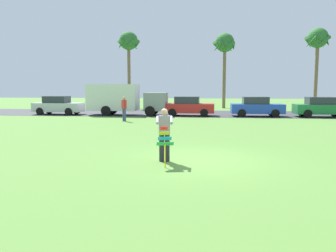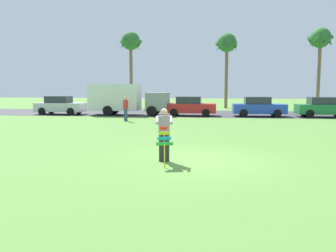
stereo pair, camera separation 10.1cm
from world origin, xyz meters
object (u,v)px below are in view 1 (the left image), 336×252
(parked_truck_grey_van, at_px, (123,99))
(parked_car_red, at_px, (188,106))
(person_kite_flyer, at_px, (164,133))
(parked_car_green, at_px, (321,107))
(parked_car_blue, at_px, (257,107))
(palm_tree_left_near, at_px, (129,44))
(palm_tree_right_near, at_px, (225,46))
(kite_held, at_px, (165,140))
(palm_tree_centre_far, at_px, (318,41))
(parked_car_silver, at_px, (58,106))
(person_walker_near, at_px, (124,108))

(parked_truck_grey_van, height_order, parked_car_red, parked_truck_grey_van)
(person_kite_flyer, xyz_separation_m, parked_car_green, (10.34, 17.80, -0.18))
(parked_car_red, bearing_deg, parked_car_blue, -0.01)
(parked_truck_grey_van, xyz_separation_m, palm_tree_left_near, (-1.89, 10.63, 5.83))
(parked_car_red, height_order, palm_tree_right_near, palm_tree_right_near)
(kite_held, bearing_deg, palm_tree_centre_far, 65.96)
(palm_tree_left_near, bearing_deg, parked_truck_grey_van, -79.90)
(parked_car_green, bearing_deg, parked_car_red, 179.99)
(parked_car_silver, relative_size, parked_car_green, 1.00)
(person_kite_flyer, xyz_separation_m, parked_car_silver, (-11.65, 17.80, -0.18))
(kite_held, distance_m, person_walker_near, 14.14)
(kite_held, xyz_separation_m, parked_car_green, (10.24, 18.48, -0.04))
(palm_tree_centre_far, relative_size, person_walker_near, 4.94)
(kite_held, height_order, palm_tree_left_near, palm_tree_left_near)
(palm_tree_right_near, distance_m, palm_tree_centre_far, 9.64)
(parked_car_red, xyz_separation_m, palm_tree_left_near, (-7.50, 10.63, 6.47))
(palm_tree_centre_far, bearing_deg, parked_car_red, -143.07)
(parked_car_red, distance_m, parked_car_green, 10.60)
(palm_tree_right_near, bearing_deg, kite_held, -95.88)
(person_walker_near, bearing_deg, kite_held, -71.11)
(parked_car_green, bearing_deg, parked_car_silver, 179.99)
(kite_held, bearing_deg, parked_car_silver, 122.42)
(parked_car_silver, bearing_deg, parked_car_red, -0.00)
(parked_car_silver, relative_size, parked_car_red, 1.00)
(parked_car_green, height_order, person_walker_near, person_walker_near)
(palm_tree_left_near, distance_m, person_walker_near, 17.27)
(kite_held, relative_size, palm_tree_right_near, 0.14)
(parked_car_green, height_order, palm_tree_left_near, palm_tree_left_near)
(palm_tree_right_near, bearing_deg, palm_tree_left_near, -179.79)
(person_kite_flyer, bearing_deg, parked_car_red, 90.84)
(parked_car_silver, xyz_separation_m, parked_car_green, (21.98, -0.00, 0.00))
(parked_car_blue, bearing_deg, palm_tree_right_near, 101.70)
(parked_truck_grey_van, bearing_deg, palm_tree_left_near, 100.10)
(person_kite_flyer, xyz_separation_m, palm_tree_right_near, (3.10, 28.48, 5.96))
(parked_car_red, distance_m, palm_tree_right_near, 12.76)
(palm_tree_centre_far, bearing_deg, person_walker_near, -139.16)
(kite_held, relative_size, parked_car_silver, 0.28)
(parked_car_red, relative_size, person_walker_near, 2.45)
(kite_held, xyz_separation_m, person_walker_near, (-4.58, 13.38, 0.12))
(kite_held, height_order, parked_car_silver, parked_car_silver)
(parked_truck_grey_van, xyz_separation_m, person_walker_near, (1.39, -5.11, -0.48))
(person_walker_near, bearing_deg, parked_car_blue, 27.54)
(parked_car_green, bearing_deg, parked_truck_grey_van, 180.00)
(palm_tree_right_near, bearing_deg, parked_truck_grey_van, -130.04)
(parked_truck_grey_van, xyz_separation_m, parked_car_red, (5.61, 0.00, -0.64))
(parked_car_blue, xyz_separation_m, palm_tree_right_near, (-2.21, 10.67, 6.14))
(palm_tree_right_near, bearing_deg, parked_car_green, -55.86)
(palm_tree_centre_far, bearing_deg, person_kite_flyer, -114.74)
(parked_car_silver, height_order, palm_tree_right_near, palm_tree_right_near)
(parked_car_red, xyz_separation_m, palm_tree_right_near, (3.36, 10.67, 6.14))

